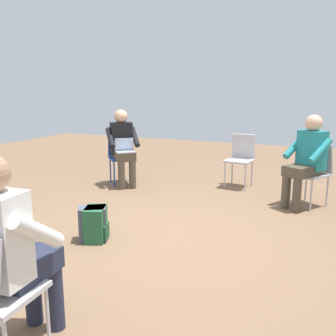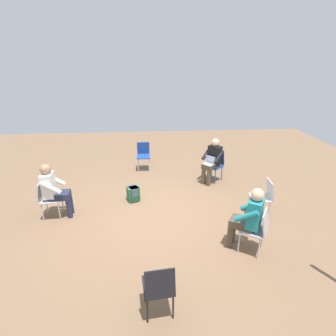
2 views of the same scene
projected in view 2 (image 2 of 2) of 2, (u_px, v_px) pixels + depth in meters
The scene contains 12 objects.
ground_plane at pixel (154, 214), 5.87m from camera, with size 14.45×14.45×0.00m, color brown.
chair_west at pixel (264, 195), 5.63m from camera, with size 0.47×0.44×0.85m.
chair_south at pixel (143, 154), 8.09m from camera, with size 0.40×0.44×0.85m.
chair_northwest at pixel (257, 228), 4.54m from camera, with size 0.58×0.56×0.85m.
chair_southwest at pixel (215, 164), 7.34m from camera, with size 0.59×0.58×0.85m.
chair_east at pixel (47, 197), 5.57m from camera, with size 0.47×0.43×0.85m.
chair_north at pixel (159, 286), 3.38m from camera, with size 0.44×0.48×0.85m.
person_with_laptop at pixel (212, 159), 7.15m from camera, with size 0.64×0.64×1.24m.
person_in_teal at pixel (249, 216), 4.54m from camera, with size 0.63×0.63×1.24m.
person_in_white at pixel (54, 188), 5.52m from camera, with size 0.54×0.52×1.24m.
backpack_near_laptop_user at pixel (133, 194), 6.38m from camera, with size 0.32×0.34×0.36m.
backpack_by_empty_chair at pixel (133, 195), 6.35m from camera, with size 0.33×0.30×0.36m.
Camera 2 is at (0.07, 5.03, 3.21)m, focal length 28.00 mm.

